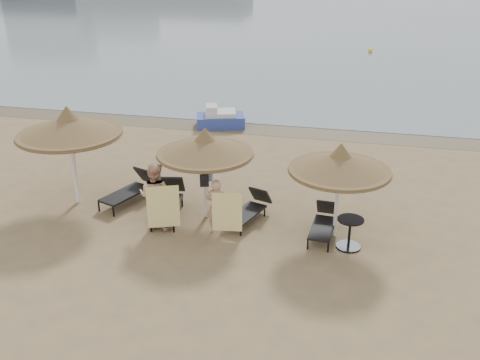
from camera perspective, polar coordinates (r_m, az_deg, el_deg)
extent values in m
plane|color=olive|center=(13.97, -6.72, -6.25)|extent=(160.00, 160.00, 0.00)
cube|color=brown|center=(22.30, 1.21, 5.53)|extent=(200.00, 1.60, 0.01)
cylinder|color=white|center=(16.09, -17.25, 1.18)|extent=(0.12, 0.12, 2.14)
cone|color=brown|center=(15.67, -17.81, 5.56)|extent=(2.95, 2.95, 0.56)
cone|color=brown|center=(15.57, -17.96, 6.73)|extent=(0.71, 0.71, 0.46)
cylinder|color=brown|center=(15.74, -17.69, 4.64)|extent=(2.89, 2.89, 0.10)
cylinder|color=white|center=(14.61, -3.63, -0.55)|extent=(0.11, 0.11, 1.90)
cone|color=brown|center=(14.18, -3.75, 3.69)|extent=(2.62, 2.62, 0.50)
cone|color=brown|center=(14.09, -3.78, 4.83)|extent=(0.63, 0.63, 0.41)
cylinder|color=brown|center=(14.27, -3.72, 2.80)|extent=(2.57, 2.57, 0.09)
cylinder|color=white|center=(13.82, 10.28, -2.45)|extent=(0.11, 0.11, 1.87)
cone|color=brown|center=(13.37, 10.62, 1.90)|extent=(2.58, 2.58, 0.49)
cone|color=brown|center=(13.27, 10.72, 3.08)|extent=(0.62, 0.62, 0.40)
cylinder|color=brown|center=(13.46, 10.55, 0.99)|extent=(2.53, 2.53, 0.09)
cylinder|color=black|center=(15.71, -14.82, -2.77)|extent=(0.05, 0.05, 0.29)
cylinder|color=black|center=(15.32, -13.34, -3.32)|extent=(0.05, 0.05, 0.29)
cylinder|color=black|center=(16.60, -11.18, -0.95)|extent=(0.05, 0.05, 0.29)
cylinder|color=black|center=(16.23, -9.70, -1.42)|extent=(0.05, 0.05, 0.29)
cube|color=black|center=(15.91, -12.14, -1.45)|extent=(1.14, 1.68, 0.06)
cube|color=black|center=(16.40, -9.99, 0.46)|extent=(0.75, 0.63, 0.59)
cylinder|color=black|center=(14.33, -9.48, -4.92)|extent=(0.05, 0.05, 0.30)
cylinder|color=black|center=(14.22, -7.08, -5.00)|extent=(0.05, 0.05, 0.30)
cylinder|color=black|center=(15.65, -8.40, -2.28)|extent=(0.05, 0.05, 0.30)
cylinder|color=black|center=(15.55, -6.20, -2.33)|extent=(0.05, 0.05, 0.30)
cube|color=black|center=(14.90, -7.77, -2.85)|extent=(0.95, 1.72, 0.06)
cube|color=black|center=(15.63, -7.24, -0.44)|extent=(0.74, 0.57, 0.61)
cylinder|color=black|center=(14.19, -1.71, -4.99)|extent=(0.05, 0.05, 0.26)
cylinder|color=black|center=(13.95, 0.08, -5.51)|extent=(0.05, 0.05, 0.26)
cylinder|color=black|center=(15.16, 0.93, -3.00)|extent=(0.05, 0.05, 0.26)
cylinder|color=black|center=(14.94, 2.64, -3.45)|extent=(0.05, 0.05, 0.26)
cube|color=black|center=(14.51, 0.62, -3.59)|extent=(0.97, 1.49, 0.06)
cube|color=black|center=(15.05, 2.19, -1.63)|extent=(0.66, 0.55, 0.52)
cylinder|color=black|center=(13.47, 7.23, -6.86)|extent=(0.05, 0.05, 0.25)
cylinder|color=black|center=(13.42, 9.37, -7.14)|extent=(0.05, 0.05, 0.25)
cylinder|color=black|center=(14.57, 8.10, -4.43)|extent=(0.05, 0.05, 0.25)
cylinder|color=black|center=(14.52, 10.08, -4.67)|extent=(0.05, 0.05, 0.25)
cube|color=black|center=(13.96, 8.78, -5.09)|extent=(0.65, 1.39, 0.05)
cube|color=black|center=(14.56, 9.30, -2.89)|extent=(0.58, 0.42, 0.51)
cylinder|color=black|center=(13.78, 11.47, -6.95)|extent=(0.61, 0.61, 0.04)
cylinder|color=black|center=(13.59, 11.60, -5.59)|extent=(0.07, 0.07, 0.75)
cylinder|color=black|center=(13.41, 11.73, -4.16)|extent=(0.66, 0.66, 0.03)
imported|color=#DAA588|center=(14.14, -9.09, -1.14)|extent=(1.02, 0.69, 2.14)
imported|color=#DAA588|center=(13.81, -2.55, -2.37)|extent=(0.84, 0.58, 1.75)
cube|color=yellow|center=(13.84, -8.19, -2.85)|extent=(0.78, 0.32, 1.17)
cube|color=yellow|center=(13.57, -1.39, -3.47)|extent=(0.76, 0.14, 1.07)
cube|color=white|center=(14.67, -3.46, 0.66)|extent=(0.30, 0.20, 0.37)
cube|color=black|center=(14.39, -3.83, -0.06)|extent=(0.25, 0.16, 0.34)
cube|color=#2E419F|center=(22.49, -2.10, 6.33)|extent=(2.23, 1.70, 0.49)
cube|color=silver|center=(22.40, -2.11, 7.09)|extent=(1.49, 1.31, 0.22)
cube|color=silver|center=(22.34, -3.04, 7.57)|extent=(0.67, 0.90, 0.31)
sphere|color=yellow|center=(40.16, 13.74, 13.27)|extent=(0.33, 0.33, 0.33)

